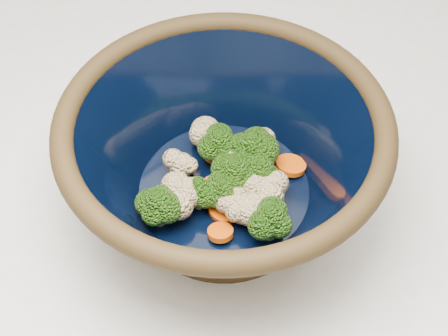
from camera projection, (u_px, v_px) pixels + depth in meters
counter at (220, 310)px, 1.07m from camera, size 1.20×1.20×0.90m
mixing_bowl at (224, 159)px, 0.60m from camera, size 0.34×0.34×0.14m
vegetable_pile at (228, 176)px, 0.61m from camera, size 0.15×0.15×0.06m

